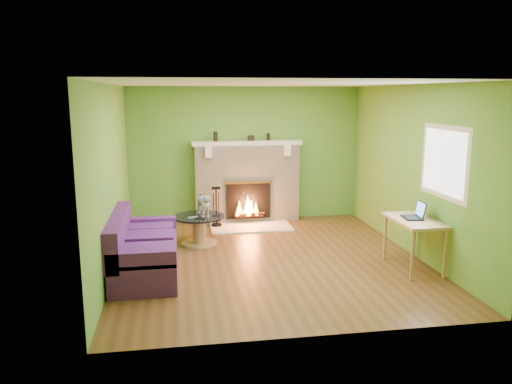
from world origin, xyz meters
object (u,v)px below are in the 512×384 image
coffee_table (199,228)px  cat (203,204)px  sofa (141,250)px  desk (415,225)px

coffee_table → cat: size_ratio=1.38×
coffee_table → sofa: bearing=-124.3°
cat → desk: bearing=-41.2°
coffee_table → cat: bearing=32.0°
desk → cat: bearing=148.9°
sofa → coffee_table: sofa is taller
sofa → cat: 1.64m
sofa → coffee_table: (0.85, 1.25, -0.05)m
sofa → desk: size_ratio=1.91×
sofa → coffee_table: 1.52m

